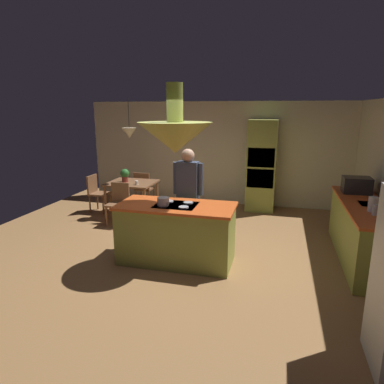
# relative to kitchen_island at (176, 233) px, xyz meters

# --- Properties ---
(ground) EXTENTS (8.16, 8.16, 0.00)m
(ground) POSITION_rel_kitchen_island_xyz_m (0.00, 0.20, -0.47)
(ground) COLOR #9E7042
(wall_back) EXTENTS (6.80, 0.10, 2.55)m
(wall_back) POSITION_rel_kitchen_island_xyz_m (0.00, 3.65, 0.80)
(wall_back) COLOR beige
(wall_back) RESTS_ON ground
(kitchen_island) EXTENTS (1.82, 0.86, 0.95)m
(kitchen_island) POSITION_rel_kitchen_island_xyz_m (0.00, 0.00, 0.00)
(kitchen_island) COLOR #939E42
(kitchen_island) RESTS_ON ground
(counter_run_right) EXTENTS (0.73, 2.47, 0.93)m
(counter_run_right) POSITION_rel_kitchen_island_xyz_m (2.84, 0.80, 0.01)
(counter_run_right) COLOR #939E42
(counter_run_right) RESTS_ON ground
(oven_tower) EXTENTS (0.66, 0.62, 2.13)m
(oven_tower) POSITION_rel_kitchen_island_xyz_m (1.10, 3.24, 0.59)
(oven_tower) COLOR #939E42
(oven_tower) RESTS_ON ground
(dining_table) EXTENTS (1.05, 0.90, 0.76)m
(dining_table) POSITION_rel_kitchen_island_xyz_m (-1.70, 2.10, 0.19)
(dining_table) COLOR brown
(dining_table) RESTS_ON ground
(person_at_island) EXTENTS (0.53, 0.23, 1.72)m
(person_at_island) POSITION_rel_kitchen_island_xyz_m (0.00, 0.70, 0.52)
(person_at_island) COLOR tan
(person_at_island) RESTS_ON ground
(range_hood) EXTENTS (1.10, 1.10, 1.00)m
(range_hood) POSITION_rel_kitchen_island_xyz_m (0.00, -0.00, 1.52)
(range_hood) COLOR #939E42
(pendant_light_over_table) EXTENTS (0.32, 0.32, 0.82)m
(pendant_light_over_table) POSITION_rel_kitchen_island_xyz_m (-1.70, 2.10, 1.39)
(pendant_light_over_table) COLOR beige
(chair_facing_island) EXTENTS (0.40, 0.40, 0.87)m
(chair_facing_island) POSITION_rel_kitchen_island_xyz_m (-1.70, 1.43, 0.03)
(chair_facing_island) COLOR brown
(chair_facing_island) RESTS_ON ground
(chair_by_back_wall) EXTENTS (0.40, 0.40, 0.87)m
(chair_by_back_wall) POSITION_rel_kitchen_island_xyz_m (-1.70, 2.77, 0.03)
(chair_by_back_wall) COLOR brown
(chair_by_back_wall) RESTS_ON ground
(chair_at_corner) EXTENTS (0.40, 0.40, 0.87)m
(chair_at_corner) POSITION_rel_kitchen_island_xyz_m (-2.60, 2.10, 0.03)
(chair_at_corner) COLOR brown
(chair_at_corner) RESTS_ON ground
(potted_plant_on_table) EXTENTS (0.20, 0.20, 0.30)m
(potted_plant_on_table) POSITION_rel_kitchen_island_xyz_m (-1.85, 2.08, 0.46)
(potted_plant_on_table) COLOR #99382D
(potted_plant_on_table) RESTS_ON dining_table
(cup_on_table) EXTENTS (0.07, 0.07, 0.09)m
(cup_on_table) POSITION_rel_kitchen_island_xyz_m (-1.48, 1.87, 0.33)
(cup_on_table) COLOR white
(cup_on_table) RESTS_ON dining_table
(canister_flour) EXTENTS (0.10, 0.10, 0.15)m
(canister_flour) POSITION_rel_kitchen_island_xyz_m (2.84, 0.19, 0.54)
(canister_flour) COLOR silver
(canister_flour) RESTS_ON counter_run_right
(canister_sugar) EXTENTS (0.13, 0.13, 0.22)m
(canister_sugar) POSITION_rel_kitchen_island_xyz_m (2.84, 0.37, 0.57)
(canister_sugar) COLOR silver
(canister_sugar) RESTS_ON counter_run_right
(microwave_on_counter) EXTENTS (0.46, 0.36, 0.28)m
(microwave_on_counter) POSITION_rel_kitchen_island_xyz_m (2.84, 1.53, 0.60)
(microwave_on_counter) COLOR #232326
(microwave_on_counter) RESTS_ON counter_run_right
(cooking_pot_on_cooktop) EXTENTS (0.18, 0.18, 0.12)m
(cooking_pot_on_cooktop) POSITION_rel_kitchen_island_xyz_m (-0.16, -0.13, 0.54)
(cooking_pot_on_cooktop) COLOR #B2B2B7
(cooking_pot_on_cooktop) RESTS_ON kitchen_island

